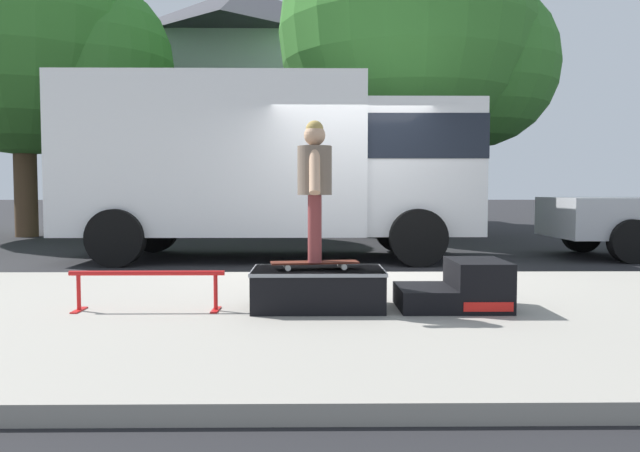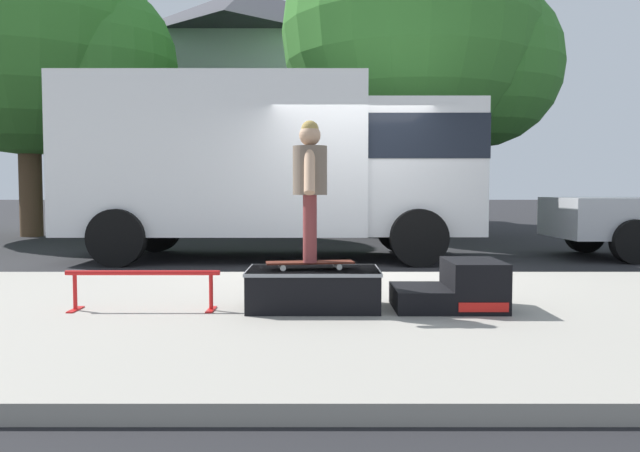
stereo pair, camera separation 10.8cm
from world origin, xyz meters
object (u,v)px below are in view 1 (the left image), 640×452
grind_rail (147,281)px  street_tree_main (421,40)px  box_truck (273,161)px  skater_kid (315,179)px  kicker_ramp (461,288)px  skateboard (315,263)px  street_tree_neighbour (36,37)px  skate_box (318,287)px

grind_rail → street_tree_main: (4.10, 9.78, 4.45)m
grind_rail → box_truck: box_truck is taller
skater_kid → kicker_ramp: bearing=1.0°
kicker_ramp → skateboard: kicker_ramp is taller
grind_rail → kicker_ramp: bearing=1.6°
kicker_ramp → grind_rail: bearing=-178.4°
kicker_ramp → street_tree_neighbour: bearing=128.7°
skater_kid → street_tree_main: size_ratio=0.15×
skate_box → grind_rail: bearing=-177.0°
box_truck → street_tree_main: (3.31, 4.49, 3.14)m
street_tree_main → box_truck: bearing=-126.4°
street_tree_main → skate_box: bearing=-104.9°
grind_rail → skater_kid: bearing=2.1°
box_truck → street_tree_main: 6.40m
skateboard → skater_kid: size_ratio=0.64×
skate_box → skater_kid: size_ratio=0.94×
skate_box → street_tree_main: street_tree_main is taller
skater_kid → box_truck: 5.30m
street_tree_neighbour → box_truck: bearing=-39.4°
skater_kid → street_tree_neighbour: bearing=123.9°
grind_rail → skater_kid: 1.74m
street_tree_neighbour → skate_box: bearing=-56.0°
street_tree_main → street_tree_neighbour: 9.61m
skate_box → skateboard: skateboard is taller
skate_box → skater_kid: skater_kid is taller
skate_box → grind_rail: (-1.51, -0.08, 0.07)m
kicker_ramp → skateboard: size_ratio=1.20×
kicker_ramp → skateboard: bearing=-179.0°
skater_kid → box_truck: bearing=97.6°
skate_box → skateboard: (-0.03, -0.02, 0.22)m
kicker_ramp → skateboard: 1.34m
grind_rail → street_tree_neighbour: size_ratio=0.16×
skateboard → box_truck: size_ratio=0.12×
skater_kid → street_tree_neighbour: size_ratio=0.15×
grind_rail → box_truck: bearing=81.6°
skater_kid → box_truck: (-0.70, 5.24, 0.41)m
street_tree_main → kicker_ramp: bearing=-97.6°
kicker_ramp → street_tree_neighbour: size_ratio=0.12×
kicker_ramp → box_truck: box_truck is taller
box_truck → skate_box: bearing=-82.1°
skater_kid → street_tree_main: (2.62, 9.73, 3.55)m
skater_kid → skate_box: bearing=38.7°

